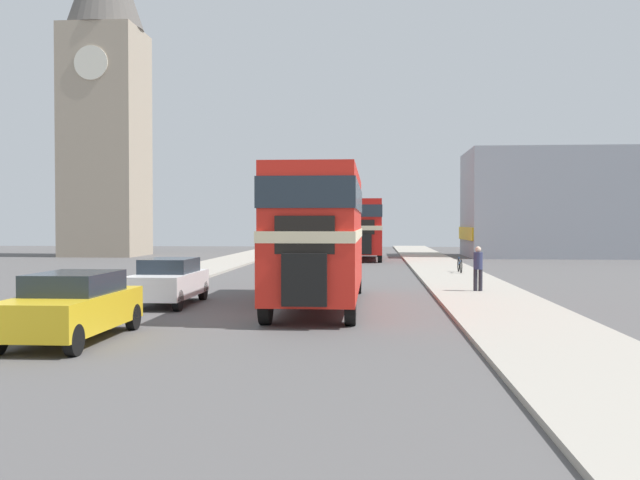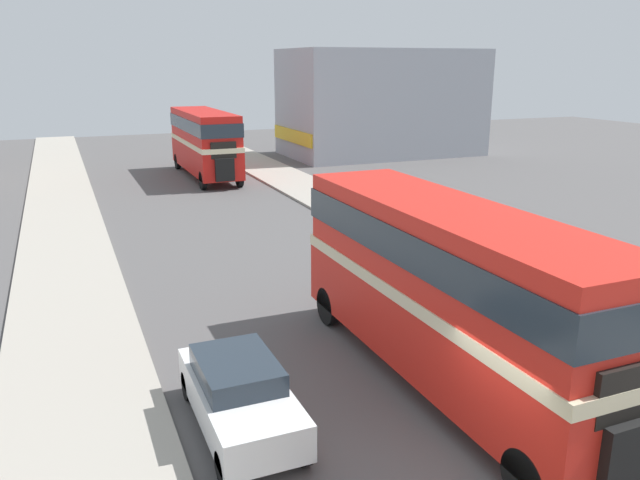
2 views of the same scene
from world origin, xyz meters
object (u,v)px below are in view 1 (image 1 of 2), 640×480
bus_distant (364,224)px  car_parked_mid (169,281)px  bicycle_on_pavement (460,265)px  pedestrian_walking (478,266)px  double_decker_bus (320,227)px  church_tower (105,82)px  car_parked_near (72,306)px

bus_distant → car_parked_mid: bearing=-101.5°
bicycle_on_pavement → pedestrian_walking: bearing=-93.0°
car_parked_mid → bicycle_on_pavement: bearing=52.3°
double_decker_bus → bus_distant: bearing=88.0°
double_decker_bus → bicycle_on_pavement: double_decker_bus is taller
double_decker_bus → pedestrian_walking: bearing=37.0°
bus_distant → pedestrian_walking: bearing=-79.7°
car_parked_mid → church_tower: (-14.78, 33.21, 13.11)m
car_parked_near → bicycle_on_pavement: bearing=62.4°
car_parked_near → church_tower: church_tower is taller
car_parked_near → bicycle_on_pavement: car_parked_near is taller
bus_distant → church_tower: 23.95m
car_parked_near → car_parked_mid: size_ratio=1.08×
car_parked_near → church_tower: bearing=110.0°
bus_distant → car_parked_mid: bus_distant is taller
car_parked_mid → bicycle_on_pavement: (10.96, 14.17, -0.29)m
car_parked_near → bus_distant: bearing=80.5°
car_parked_near → pedestrian_walking: size_ratio=2.66×
pedestrian_walking → bicycle_on_pavement: (0.53, 9.93, -0.57)m
car_parked_near → bicycle_on_pavement: (11.09, 21.20, -0.30)m
car_parked_mid → bicycle_on_pavement: 17.92m
car_parked_near → car_parked_mid: (0.13, 7.04, -0.02)m
double_decker_bus → car_parked_near: size_ratio=2.37×
double_decker_bus → car_parked_near: bearing=-125.3°
bus_distant → pedestrian_walking: 25.31m
church_tower → car_parked_mid: bearing=-66.0°
pedestrian_walking → car_parked_near: bearing=-133.1°
bicycle_on_pavement → church_tower: bearing=143.5°
double_decker_bus → car_parked_near: 8.84m
double_decker_bus → pedestrian_walking: double_decker_bus is taller
double_decker_bus → car_parked_mid: size_ratio=2.56×
bus_distant → bicycle_on_pavement: (5.06, -14.93, -2.05)m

